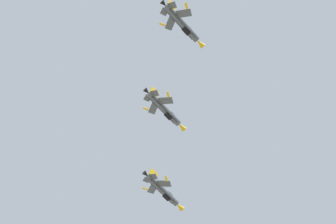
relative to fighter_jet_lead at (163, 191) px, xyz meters
The scene contains 3 objects.
fighter_jet_lead is the anchor object (origin of this frame).
fighter_jet_left_wing 23.40m from the fighter_jet_lead, 75.75° to the right, with size 10.69×14.56×5.29m.
fighter_jet_right_wing 47.09m from the fighter_jet_lead, 70.66° to the right, with size 10.66×14.56×5.34m.
Camera 1 is at (-5.15, -1.68, 1.64)m, focal length 59.49 mm.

